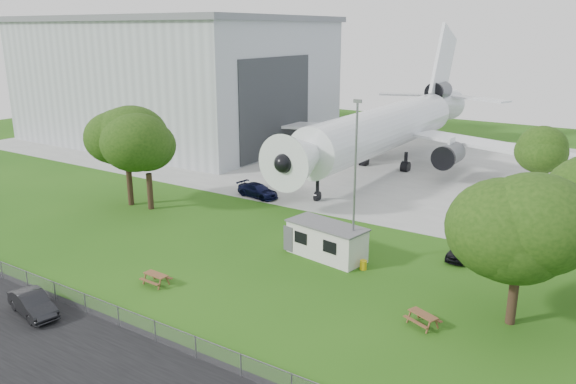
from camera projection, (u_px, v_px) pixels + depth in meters
The scene contains 18 objects.
ground at pixel (213, 267), 40.95m from camera, with size 160.00×160.00×0.00m, color #346818.
asphalt_strip at pixel (56, 349), 30.51m from camera, with size 120.00×8.00×0.02m, color black.
concrete_apron at pixel (408, 166), 71.47m from camera, with size 120.00×46.00×0.03m, color #B7B7B2.
hangar at pixel (175, 78), 87.23m from camera, with size 43.00×31.00×18.55m.
airliner at pixel (389, 126), 69.33m from camera, with size 46.36×47.73×17.69m.
site_cabin at pixel (327, 241), 42.49m from camera, with size 6.93×3.67×2.62m.
picnic_west at pixel (156, 284), 38.23m from camera, with size 1.80×1.50×0.76m, color brown, non-canonical shape.
picnic_east at pixel (422, 325), 32.92m from camera, with size 1.80×1.50×0.76m, color brown, non-canonical shape.
fence at pixel (108, 322), 33.32m from camera, with size 58.00×0.04×1.30m, color gray.
lamp_mast at pixel (355, 186), 39.94m from camera, with size 0.16×0.16×12.00m, color slate.
tree_west_big at pixel (126, 142), 53.87m from camera, with size 7.52×7.52×10.05m.
tree_west_small at pixel (147, 147), 52.63m from camera, with size 6.96×6.96×9.54m.
tree_east_front at pixel (521, 228), 31.52m from camera, with size 6.94×6.94×9.48m.
tree_far_apron at pixel (547, 152), 54.11m from camera, with size 5.57×5.57×8.16m.
car_centre_sedan at pixel (33, 304), 33.99m from camera, with size 1.49×4.28×1.41m, color black.
car_ne_hatch at pixel (461, 250), 42.39m from camera, with size 1.56×3.87×1.32m, color black.
car_ne_sedan at pixel (496, 255), 41.49m from camera, with size 1.37×3.93×1.30m, color #AFB2B6.
car_apron_van at pixel (258, 191), 57.90m from camera, with size 1.93×4.75×1.38m, color black.
Camera 1 is at (25.31, -28.59, 16.71)m, focal length 35.00 mm.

